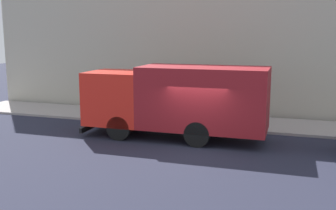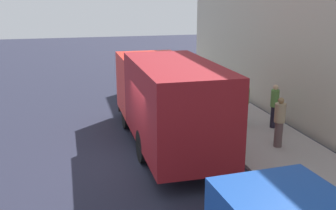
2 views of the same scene
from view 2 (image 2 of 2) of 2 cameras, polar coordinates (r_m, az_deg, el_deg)
The scene contains 7 objects.
ground at distance 13.25m, azimuth -3.35°, elevation -8.09°, with size 80.00×80.00×0.00m, color #222334.
sidewalk at distance 14.74m, azimuth 14.92°, elevation -5.84°, with size 3.36×30.00×0.12m, color #9F9692.
large_utility_truck at distance 14.01m, azimuth -0.29°, elevation 1.08°, with size 2.54×8.20×3.23m.
pedestrian_walking at distance 16.35m, azimuth 15.05°, elevation 0.01°, with size 0.39×0.39×1.77m.
pedestrian_standing at distance 14.34m, azimuth 15.73°, elevation -2.24°, with size 0.41×0.41×1.79m.
pedestrian_third at distance 16.56m, azimuth 11.02°, elevation 0.40°, with size 0.41×0.41×1.73m.
traffic_cone_orange at distance 18.74m, azimuth 3.92°, elevation 0.55°, with size 0.46×0.46×0.66m, color orange.
Camera 2 is at (-2.18, -11.93, 5.34)m, focal length 42.39 mm.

